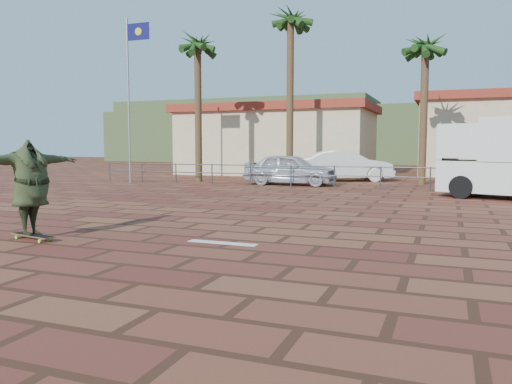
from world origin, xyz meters
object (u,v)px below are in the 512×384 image
longboard (33,236)px  skateboarder (31,187)px  car_white (345,166)px  car_silver (290,169)px

longboard → skateboarder: 0.95m
skateboarder → car_white: 18.94m
longboard → car_white: bearing=93.7°
skateboarder → car_silver: size_ratio=0.52×
car_silver → car_white: (1.91, 3.50, 0.06)m
skateboarder → longboard: bearing=100.1°
longboard → car_silver: 15.30m
skateboarder → car_silver: skateboarder is taller
longboard → car_silver: car_silver is taller
longboard → car_white: size_ratio=0.23×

